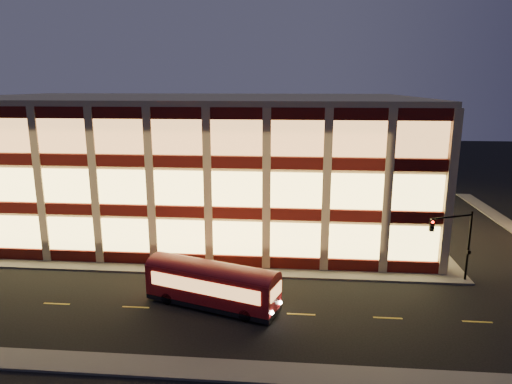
# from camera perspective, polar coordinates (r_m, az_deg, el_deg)

# --- Properties ---
(ground) EXTENTS (200.00, 200.00, 0.00)m
(ground) POSITION_cam_1_polar(r_m,az_deg,el_deg) (39.95, -9.15, -10.19)
(ground) COLOR black
(ground) RESTS_ON ground
(sidewalk_office_south) EXTENTS (54.00, 2.00, 0.15)m
(sidewalk_office_south) POSITION_cam_1_polar(r_m,az_deg,el_deg) (41.61, -12.88, -9.27)
(sidewalk_office_south) COLOR #514F4C
(sidewalk_office_south) RESTS_ON ground
(sidewalk_office_east) EXTENTS (2.00, 30.00, 0.15)m
(sidewalk_office_east) POSITION_cam_1_polar(r_m,az_deg,el_deg) (56.44, 18.80, -3.61)
(sidewalk_office_east) COLOR #514F4C
(sidewalk_office_east) RESTS_ON ground
(sidewalk_tower_west) EXTENTS (2.00, 30.00, 0.15)m
(sidewalk_tower_west) POSITION_cam_1_polar(r_m,az_deg,el_deg) (60.04, 29.06, -3.61)
(sidewalk_tower_west) COLOR #514F4C
(sidewalk_tower_west) RESTS_ON ground
(sidewalk_near) EXTENTS (100.00, 2.00, 0.15)m
(sidewalk_near) POSITION_cam_1_polar(r_m,az_deg,el_deg) (28.99, -15.76, -20.12)
(sidewalk_near) COLOR #514F4C
(sidewalk_near) RESTS_ON ground
(office_building) EXTENTS (50.45, 30.45, 14.50)m
(office_building) POSITION_cam_1_polar(r_m,az_deg,el_deg) (54.48, -8.12, 4.13)
(office_building) COLOR tan
(office_building) RESTS_ON ground
(traffic_signal_far) EXTENTS (3.79, 1.87, 6.00)m
(traffic_signal_far) POSITION_cam_1_polar(r_m,az_deg,el_deg) (39.69, 23.70, -5.00)
(traffic_signal_far) COLOR black
(traffic_signal_far) RESTS_ON ground
(trolley_bus) EXTENTS (10.17, 5.49, 3.35)m
(trolley_bus) POSITION_cam_1_polar(r_m,az_deg,el_deg) (33.78, -5.53, -11.16)
(trolley_bus) COLOR maroon
(trolley_bus) RESTS_ON ground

